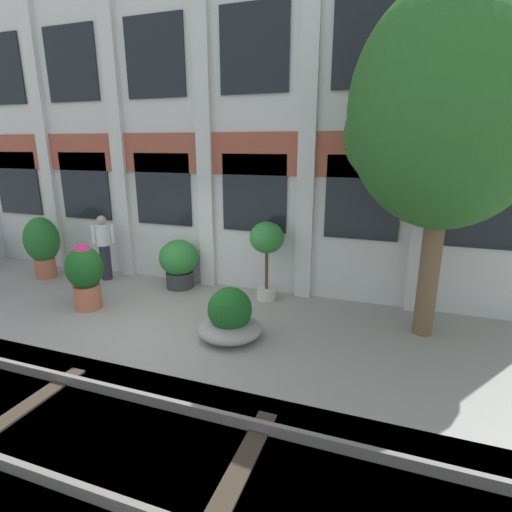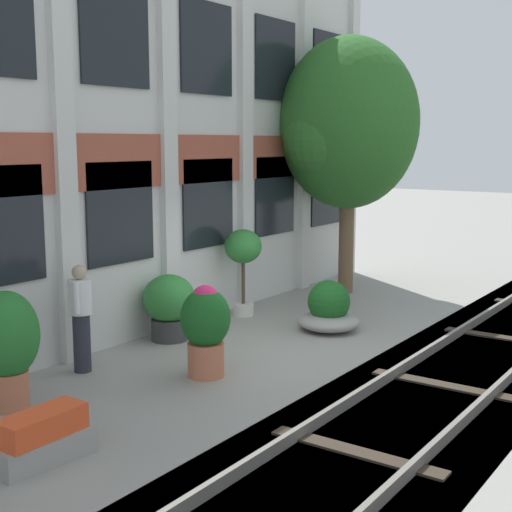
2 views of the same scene
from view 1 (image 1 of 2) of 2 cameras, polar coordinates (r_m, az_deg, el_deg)
ground_plane at (r=7.94m, az=-14.53°, el=-9.39°), size 80.00×80.00×0.00m
apartment_facade at (r=9.55m, az=-6.67°, el=17.97°), size 14.36×0.64×7.41m
rail_tracks at (r=6.23m, az=-29.94°, el=-20.11°), size 22.00×2.80×0.43m
broadleaf_tree at (r=7.26m, az=25.79°, el=17.67°), size 3.28×3.12×5.73m
potted_plant_wide_bowl at (r=7.07m, az=-3.74°, el=-8.90°), size 1.13×1.13×0.93m
potted_plant_stone_basin at (r=8.85m, az=-23.26°, el=-2.21°), size 0.74×0.74×1.37m
potted_plant_glazed_jar at (r=11.40m, az=-28.22°, el=1.59°), size 0.84×0.84×1.56m
potted_plant_fluted_column at (r=9.54m, az=-10.96°, el=-0.80°), size 0.91×0.91×1.16m
potted_plant_tall_urn at (r=8.49m, az=1.54°, el=1.74°), size 0.73×0.73×1.73m
resident_by_doorway at (r=10.59m, az=-20.89°, el=1.40°), size 0.45×0.34×1.63m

